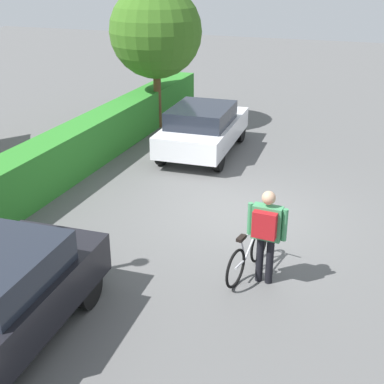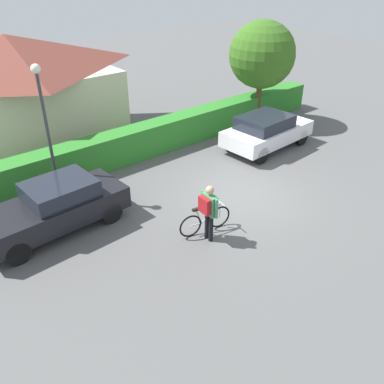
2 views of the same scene
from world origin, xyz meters
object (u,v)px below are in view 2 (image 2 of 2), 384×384
object	(u,v)px
person_rider	(208,208)
street_lamp	(45,118)
parked_car_near	(55,207)
tree_kerbside	(262,55)
parked_car_far	(266,131)
bicycle	(205,220)

from	to	relation	value
person_rider	street_lamp	bearing A→B (deg)	115.73
parked_car_near	tree_kerbside	bearing A→B (deg)	11.73
parked_car_near	street_lamp	bearing A→B (deg)	64.39
parked_car_far	street_lamp	size ratio (longest dim) A/B	0.91
parked_car_near	street_lamp	size ratio (longest dim) A/B	0.97
person_rider	street_lamp	xyz separation A→B (m)	(-2.29, 4.75, 1.78)
parked_car_near	street_lamp	world-z (taller)	street_lamp
bicycle	tree_kerbside	xyz separation A→B (m)	(7.90, 5.17, 2.76)
bicycle	person_rider	xyz separation A→B (m)	(-0.20, -0.34, 0.67)
bicycle	person_rider	size ratio (longest dim) A/B	0.96
parked_car_far	person_rider	xyz separation A→B (m)	(-6.07, -3.20, 0.28)
person_rider	tree_kerbside	distance (m)	10.01
parked_car_near	person_rider	xyz separation A→B (m)	(3.03, -3.20, 0.28)
bicycle	street_lamp	xyz separation A→B (m)	(-2.48, 4.41, 2.44)
person_rider	tree_kerbside	size ratio (longest dim) A/B	0.37
parked_car_near	parked_car_far	distance (m)	9.10
bicycle	tree_kerbside	distance (m)	9.83
parked_car_far	tree_kerbside	xyz separation A→B (m)	(2.02, 2.31, 2.37)
parked_car_near	bicycle	xyz separation A→B (m)	(3.22, -2.87, -0.39)
parked_car_far	street_lamp	bearing A→B (deg)	169.48
bicycle	person_rider	distance (m)	0.77
street_lamp	tree_kerbside	world-z (taller)	tree_kerbside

